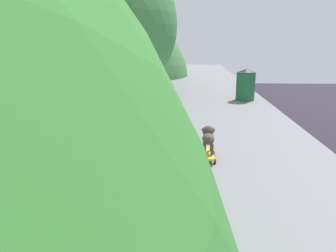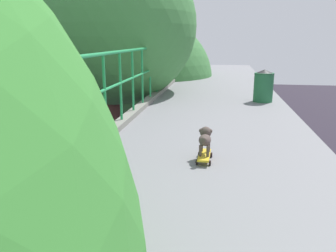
{
  "view_description": "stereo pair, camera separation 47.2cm",
  "coord_description": "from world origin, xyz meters",
  "px_view_note": "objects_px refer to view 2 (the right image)",
  "views": [
    {
      "loc": [
        1.02,
        -1.18,
        7.75
      ],
      "look_at": [
        0.78,
        3.38,
        6.57
      ],
      "focal_mm": 36.21,
      "sensor_mm": 36.0,
      "label": 1
    },
    {
      "loc": [
        1.49,
        -1.14,
        7.75
      ],
      "look_at": [
        0.78,
        3.38,
        6.57
      ],
      "focal_mm": 36.21,
      "sensor_mm": 36.0,
      "label": 2
    }
  ],
  "objects_px": {
    "litter_bin": "(264,85)",
    "toy_skateboard": "(204,156)",
    "city_bus": "(84,128)",
    "small_dog": "(205,138)"
  },
  "relations": [
    {
      "from": "toy_skateboard",
      "to": "small_dog",
      "type": "relative_size",
      "value": 1.23
    },
    {
      "from": "toy_skateboard",
      "to": "small_dog",
      "type": "xyz_separation_m",
      "value": [
        0.0,
        0.05,
        0.22
      ]
    },
    {
      "from": "litter_bin",
      "to": "toy_skateboard",
      "type": "bearing_deg",
      "value": -105.15
    },
    {
      "from": "city_bus",
      "to": "litter_bin",
      "type": "xyz_separation_m",
      "value": [
        10.38,
        -13.16,
        4.92
      ]
    },
    {
      "from": "small_dog",
      "to": "litter_bin",
      "type": "bearing_deg",
      "value": 74.68
    },
    {
      "from": "city_bus",
      "to": "small_dog",
      "type": "relative_size",
      "value": 29.33
    },
    {
      "from": "toy_skateboard",
      "to": "litter_bin",
      "type": "xyz_separation_m",
      "value": [
        1.19,
        4.4,
        0.33
      ]
    },
    {
      "from": "toy_skateboard",
      "to": "litter_bin",
      "type": "distance_m",
      "value": 4.57
    },
    {
      "from": "litter_bin",
      "to": "small_dog",
      "type": "bearing_deg",
      "value": -105.32
    },
    {
      "from": "small_dog",
      "to": "city_bus",
      "type": "bearing_deg",
      "value": 117.69
    }
  ]
}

